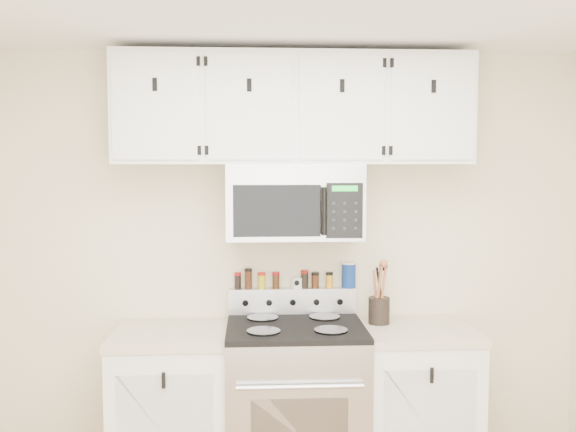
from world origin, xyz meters
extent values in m
cube|color=beige|center=(0.00, 1.75, 1.25)|extent=(3.50, 0.01, 2.50)
cube|color=#B7B7BA|center=(0.00, 1.43, 0.46)|extent=(0.76, 0.65, 0.92)
cube|color=black|center=(0.00, 1.43, 0.94)|extent=(0.76, 0.65, 0.03)
cube|color=#B7B7BA|center=(0.00, 1.71, 1.03)|extent=(0.76, 0.08, 0.15)
cylinder|color=black|center=(-0.18, 1.28, 0.96)|extent=(0.18, 0.18, 0.01)
cylinder|color=black|center=(0.18, 1.28, 0.96)|extent=(0.18, 0.18, 0.01)
cylinder|color=black|center=(-0.18, 1.57, 0.96)|extent=(0.18, 0.18, 0.01)
cylinder|color=black|center=(0.18, 1.57, 0.96)|extent=(0.18, 0.18, 0.01)
cube|color=white|center=(-0.69, 1.45, 0.44)|extent=(0.62, 0.60, 0.88)
cube|color=#BBAA8F|center=(-0.69, 1.45, 0.90)|extent=(0.64, 0.62, 0.04)
cube|color=white|center=(0.69, 1.45, 0.44)|extent=(0.62, 0.60, 0.88)
cube|color=#BBAA8F|center=(0.69, 1.45, 0.90)|extent=(0.64, 0.62, 0.04)
cube|color=#9E9EA3|center=(0.00, 1.56, 1.63)|extent=(0.76, 0.38, 0.42)
cube|color=#B7B7BA|center=(0.00, 1.36, 1.80)|extent=(0.73, 0.01, 0.08)
cube|color=black|center=(-0.10, 1.36, 1.59)|extent=(0.47, 0.01, 0.28)
cube|color=black|center=(0.26, 1.36, 1.59)|extent=(0.20, 0.01, 0.30)
cylinder|color=black|center=(0.15, 1.33, 1.59)|extent=(0.03, 0.03, 0.26)
cube|color=white|center=(0.00, 1.58, 2.15)|extent=(2.00, 0.33, 0.62)
cube|color=white|center=(-0.75, 1.41, 2.15)|extent=(0.46, 0.01, 0.57)
cube|color=black|center=(-0.75, 1.41, 2.26)|extent=(0.02, 0.01, 0.07)
cube|color=white|center=(-0.25, 1.41, 2.15)|extent=(0.46, 0.01, 0.57)
cube|color=black|center=(-0.25, 1.41, 2.26)|extent=(0.03, 0.01, 0.07)
cube|color=white|center=(0.25, 1.41, 2.15)|extent=(0.46, 0.01, 0.57)
cube|color=black|center=(0.25, 1.41, 2.26)|extent=(0.03, 0.01, 0.07)
cube|color=white|center=(0.75, 1.41, 2.15)|extent=(0.46, 0.01, 0.57)
cube|color=black|center=(0.75, 1.41, 2.26)|extent=(0.02, 0.01, 0.07)
cylinder|color=black|center=(0.49, 1.54, 1.00)|extent=(0.12, 0.12, 0.15)
cylinder|color=#995837|center=(0.49, 1.54, 1.11)|extent=(0.01, 0.01, 0.29)
cylinder|color=#995837|center=(0.51, 1.53, 1.12)|extent=(0.01, 0.01, 0.31)
cylinder|color=#995837|center=(0.47, 1.55, 1.10)|extent=(0.01, 0.01, 0.27)
cylinder|color=black|center=(0.50, 1.56, 1.11)|extent=(0.01, 0.01, 0.28)
cylinder|color=#995837|center=(0.48, 1.52, 1.12)|extent=(0.01, 0.01, 0.30)
cube|color=white|center=(0.03, 1.71, 1.13)|extent=(0.07, 0.06, 0.06)
cylinder|color=navy|center=(0.34, 1.71, 1.17)|extent=(0.08, 0.08, 0.14)
cylinder|color=white|center=(0.34, 1.71, 1.25)|extent=(0.08, 0.08, 0.01)
cylinder|color=black|center=(-0.33, 1.71, 1.14)|extent=(0.04, 0.04, 0.08)
cylinder|color=#A20C0E|center=(-0.33, 1.71, 1.19)|extent=(0.04, 0.04, 0.02)
cylinder|color=#3F1E0F|center=(-0.26, 1.71, 1.15)|extent=(0.04, 0.04, 0.10)
cylinder|color=black|center=(-0.26, 1.71, 1.21)|extent=(0.04, 0.04, 0.02)
cylinder|color=gold|center=(-0.18, 1.71, 1.14)|extent=(0.04, 0.04, 0.08)
cylinder|color=#B5190D|center=(-0.18, 1.71, 1.19)|extent=(0.04, 0.04, 0.02)
cylinder|color=#3A210E|center=(-0.10, 1.71, 1.14)|extent=(0.04, 0.04, 0.08)
cylinder|color=maroon|center=(-0.10, 1.71, 1.19)|extent=(0.04, 0.04, 0.02)
cylinder|color=black|center=(0.07, 1.71, 1.15)|extent=(0.04, 0.04, 0.09)
cylinder|color=#990E0B|center=(0.07, 1.71, 1.20)|extent=(0.05, 0.05, 0.02)
cylinder|color=#442210|center=(0.14, 1.71, 1.14)|extent=(0.04, 0.04, 0.08)
cylinder|color=black|center=(0.14, 1.71, 1.19)|extent=(0.04, 0.04, 0.02)
cylinder|color=gold|center=(0.22, 1.71, 1.14)|extent=(0.04, 0.04, 0.08)
cylinder|color=black|center=(0.22, 1.71, 1.19)|extent=(0.04, 0.04, 0.02)
camera|label=1|loc=(-0.24, -2.07, 1.85)|focal=40.00mm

